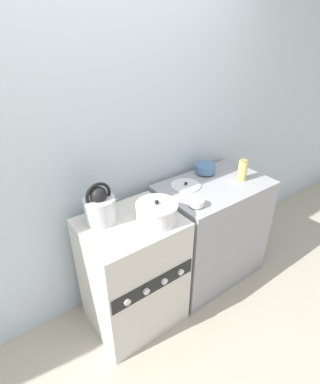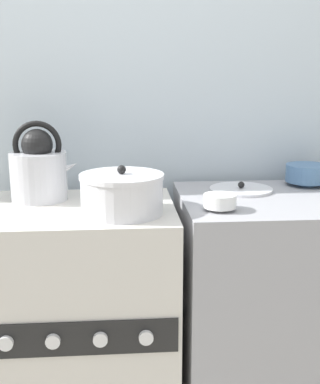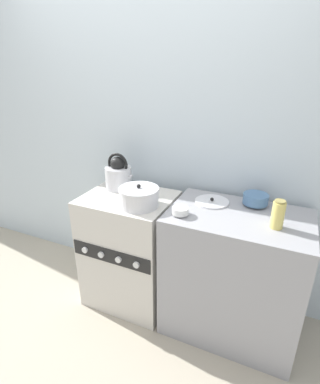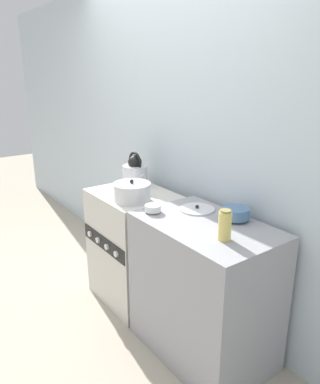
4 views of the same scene
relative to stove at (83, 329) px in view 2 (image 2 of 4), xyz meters
The scene contains 8 objects.
wall_back 0.89m from the stove, 90.00° to the left, with size 7.00×0.06×2.50m.
stove is the anchor object (origin of this frame).
counter 0.79m from the stove, ahead, with size 0.88×0.57×0.91m.
kettle 0.58m from the stove, 140.60° to the left, with size 0.24×0.20×0.28m.
cooking_pot 0.54m from the stove, 33.14° to the right, with size 0.27×0.27×0.16m.
enamel_bowl 1.01m from the stove, 13.44° to the left, with size 0.16×0.16×0.08m.
small_ceramic_bowl 0.68m from the stove, 16.02° to the right, with size 0.10×0.10×0.05m.
loose_pot_lid 0.76m from the stove, 12.88° to the left, with size 0.23×0.23×0.03m.
Camera 2 is at (0.13, -1.48, 1.35)m, focal length 50.00 mm.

